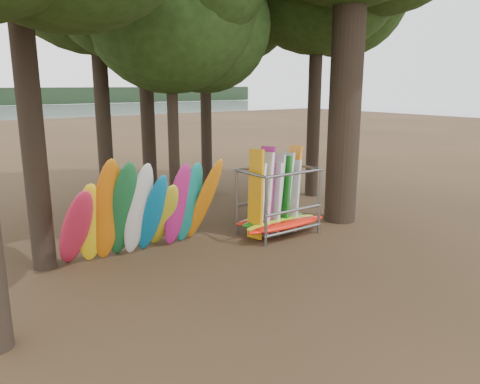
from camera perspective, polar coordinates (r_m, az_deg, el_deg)
ground at (r=14.05m, az=2.48°, el=-6.88°), size 120.00×120.00×0.00m
oak_5 at (r=15.45m, az=-8.62°, el=21.70°), size 6.20×6.20×9.86m
kayak_row at (r=13.31m, az=-11.90°, el=-2.41°), size 4.66×2.00×3.11m
storage_rack at (r=15.17m, az=4.62°, el=-1.37°), size 3.14×1.50×2.87m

